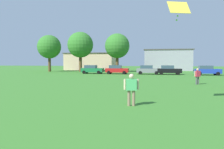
# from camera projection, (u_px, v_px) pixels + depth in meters

# --- Properties ---
(ground_plane) EXTENTS (160.00, 160.00, 0.00)m
(ground_plane) POSITION_uv_depth(u_px,v_px,m) (122.00, 80.00, 28.34)
(ground_plane) COLOR #387528
(adult_bystander) EXTENTS (0.83, 0.39, 1.76)m
(adult_bystander) POSITION_uv_depth(u_px,v_px,m) (131.00, 87.00, 11.91)
(adult_bystander) COLOR #8C7259
(adult_bystander) RESTS_ON ground
(bystander_midfield) EXTENTS (0.70, 0.56, 1.70)m
(bystander_midfield) POSITION_uv_depth(u_px,v_px,m) (197.00, 75.00, 22.88)
(bystander_midfield) COLOR #4C4C51
(bystander_midfield) RESTS_ON ground
(kite) EXTENTS (1.30, 0.91, 1.12)m
(kite) POSITION_uv_depth(u_px,v_px,m) (179.00, 8.00, 12.09)
(kite) COLOR yellow
(parked_car_green_0) EXTENTS (4.30, 2.02, 1.68)m
(parked_car_green_0) POSITION_uv_depth(u_px,v_px,m) (92.00, 69.00, 42.70)
(parked_car_green_0) COLOR #196B38
(parked_car_green_0) RESTS_ON ground
(parked_car_red_1) EXTENTS (4.30, 2.02, 1.68)m
(parked_car_red_1) POSITION_uv_depth(u_px,v_px,m) (117.00, 69.00, 41.62)
(parked_car_red_1) COLOR red
(parked_car_red_1) RESTS_ON ground
(parked_car_gray_2) EXTENTS (4.30, 2.02, 1.68)m
(parked_car_gray_2) POSITION_uv_depth(u_px,v_px,m) (148.00, 70.00, 40.59)
(parked_car_gray_2) COLOR slate
(parked_car_gray_2) RESTS_ON ground
(parked_car_black_3) EXTENTS (4.30, 2.02, 1.68)m
(parked_car_black_3) POSITION_uv_depth(u_px,v_px,m) (169.00, 70.00, 39.85)
(parked_car_black_3) COLOR black
(parked_car_black_3) RESTS_ON ground
(parked_car_blue_4) EXTENTS (4.30, 2.02, 1.68)m
(parked_car_blue_4) POSITION_uv_depth(u_px,v_px,m) (207.00, 70.00, 37.99)
(parked_car_blue_4) COLOR #1E38AD
(parked_car_blue_4) RESTS_ON ground
(tree_far_left) EXTENTS (5.49, 5.49, 8.55)m
(tree_far_left) POSITION_uv_depth(u_px,v_px,m) (49.00, 47.00, 51.01)
(tree_far_left) COLOR brown
(tree_far_left) RESTS_ON ground
(tree_center) EXTENTS (5.82, 5.82, 9.07)m
(tree_center) POSITION_uv_depth(u_px,v_px,m) (80.00, 45.00, 49.36)
(tree_center) COLOR brown
(tree_center) RESTS_ON ground
(tree_far_right) EXTENTS (5.57, 5.57, 8.69)m
(tree_far_right) POSITION_uv_depth(u_px,v_px,m) (117.00, 46.00, 49.23)
(tree_far_right) COLOR brown
(tree_far_right) RESTS_ON ground
(house_left) EXTENTS (12.35, 7.48, 5.52)m
(house_left) POSITION_uv_depth(u_px,v_px,m) (168.00, 60.00, 58.03)
(house_left) COLOR #9999A3
(house_left) RESTS_ON ground
(house_right) EXTENTS (13.89, 9.02, 4.73)m
(house_right) POSITION_uv_depth(u_px,v_px,m) (92.00, 61.00, 62.10)
(house_right) COLOR beige
(house_right) RESTS_ON ground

